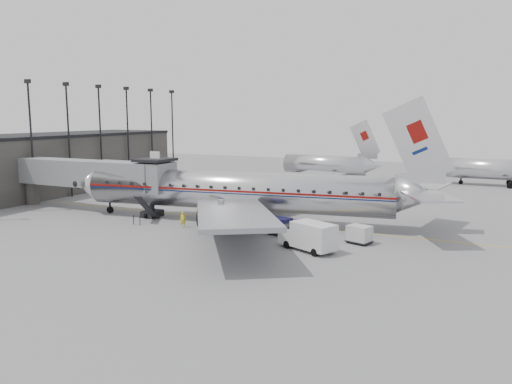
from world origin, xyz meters
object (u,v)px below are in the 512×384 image
service_van (308,235)px  airliner (243,191)px  baggage_cart_navy (280,226)px  baggage_cart_white (359,234)px  ramp_worker (183,220)px

service_van → airliner: bearing=167.3°
service_van → baggage_cart_navy: bearing=160.8°
airliner → baggage_cart_white: (13.05, -3.54, -2.38)m
service_van → baggage_cart_white: (3.29, 3.97, -0.42)m
service_van → baggage_cart_white: size_ratio=2.28×
ramp_worker → service_van: bearing=-42.9°
baggage_cart_navy → service_van: bearing=-33.0°
service_van → ramp_worker: 14.24m
baggage_cart_white → baggage_cart_navy: bearing=-161.7°
airliner → ramp_worker: 6.83m
baggage_cart_navy → ramp_worker: 9.94m
service_van → baggage_cart_navy: 5.72m
baggage_cart_navy → ramp_worker: bearing=-161.7°
service_van → baggage_cart_navy: service_van is taller
baggage_cart_white → ramp_worker: bearing=-157.6°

